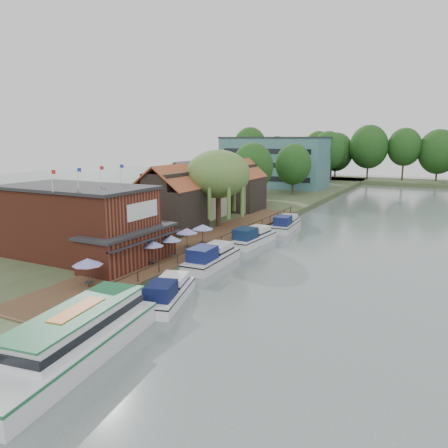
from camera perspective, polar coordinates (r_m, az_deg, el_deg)
The scene contains 27 objects.
ground at distance 39.05m, azimuth -0.30°, elevation -8.15°, with size 260.00×260.00×0.00m, color #566362.
land_bank at distance 83.37m, azimuth -7.39°, elevation 2.49°, with size 50.00×140.00×1.00m, color #384728.
quay_deck at distance 50.89m, azimuth -3.04°, elevation -2.34°, with size 6.00×50.00×0.10m, color #47301E.
quay_rail at distance 49.94m, azimuth -0.08°, elevation -2.06°, with size 0.20×49.00×1.00m, color black, non-canonical shape.
pub at distance 45.15m, azimuth -16.85°, elevation 0.13°, with size 20.00×11.00×7.30m, color maroon, non-canonical shape.
hotel_block at distance 109.99m, azimuth 6.59°, elevation 8.07°, with size 25.40×12.40×12.30m, color #38666B, non-canonical shape.
cottage_a at distance 57.15m, azimuth -7.12°, elevation 3.36°, with size 8.60×7.60×8.50m, color black, non-canonical shape.
cottage_b at distance 67.09m, azimuth -4.40°, elevation 4.56°, with size 9.60×8.60×8.50m, color beige, non-canonical shape.
cottage_c at distance 73.05m, azimuth 2.02°, elevation 5.12°, with size 7.60×7.60×8.50m, color black, non-canonical shape.
willow at distance 58.95m, azimuth -0.75°, elevation 4.62°, with size 8.60×8.60×10.43m, color #476B2D, non-canonical shape.
umbrella_0 at distance 36.91m, azimuth -17.32°, elevation -6.09°, with size 2.46×2.46×2.38m, color #211B99, non-canonical shape.
umbrella_1 at distance 41.82m, azimuth -9.32°, elevation -3.71°, with size 2.19×2.19×2.38m, color #1C1A92, non-canonical shape.
umbrella_2 at distance 43.74m, azimuth -6.93°, elevation -2.98°, with size 2.12×2.12×2.38m, color navy, non-canonical shape.
umbrella_3 at distance 46.95m, azimuth -4.85°, elevation -1.96°, with size 2.34×2.34×2.38m, color navy, non-canonical shape.
umbrella_4 at distance 48.86m, azimuth -2.80°, elevation -1.42°, with size 2.42×2.42×2.38m, color navy, non-canonical shape.
cruiser_0 at distance 35.42m, azimuth -7.34°, elevation -8.47°, with size 2.89×8.95×2.13m, color white, non-canonical shape.
cruiser_1 at distance 44.78m, azimuth -1.70°, elevation -4.02°, with size 3.18×9.84×2.38m, color silver, non-canonical shape.
cruiser_2 at distance 53.94m, azimuth 3.70°, elevation -1.46°, with size 3.10×9.59×2.31m, color silver, non-canonical shape.
cruiser_3 at distance 63.13m, azimuth 8.08°, elevation 0.27°, with size 3.01×9.34×2.24m, color silver, non-canonical shape.
tour_boat at distance 27.66m, azimuth -19.32°, elevation -13.82°, with size 3.93×13.95×3.04m, color silver, non-canonical shape.
swan at distance 31.62m, azimuth -19.66°, elevation -13.19°, with size 0.44×0.44×0.44m, color white.
bank_tree_0 at distance 80.42m, azimuth 3.76°, elevation 6.61°, with size 7.53×7.53×11.17m, color #143811, non-canonical shape.
bank_tree_1 at distance 89.43m, azimuth 4.29°, elevation 6.87°, with size 6.20×6.20×10.57m, color #143811, non-canonical shape.
bank_tree_2 at distance 94.76m, azimuth 9.01°, elevation 7.08°, with size 7.58×7.58×10.84m, color #143811, non-canonical shape.
bank_tree_3 at distance 115.06m, azimuth 13.40°, elevation 8.33°, with size 7.89×7.89×13.71m, color #143811, non-canonical shape.
bank_tree_4 at distance 122.89m, azimuth 12.14°, elevation 8.58°, with size 7.11×7.11×13.87m, color #143811, non-canonical shape.
bank_tree_5 at distance 129.45m, azimuth 13.84°, elevation 7.94°, with size 6.48×6.48×10.78m, color #143811, non-canonical shape.
Camera 1 is at (17.15, -32.63, 12.90)m, focal length 35.00 mm.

